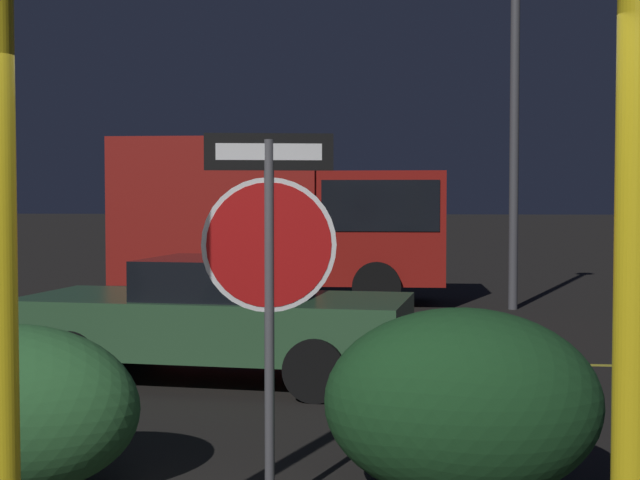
{
  "coord_description": "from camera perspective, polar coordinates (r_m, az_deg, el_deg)",
  "views": [
    {
      "loc": [
        0.59,
        -3.53,
        1.87
      ],
      "look_at": [
        -0.37,
        4.96,
        1.5
      ],
      "focal_mm": 50.0,
      "sensor_mm": 36.0,
      "label": 1
    }
  ],
  "objects": [
    {
      "name": "road_center_stripe",
      "position": [
        10.58,
        3.2,
        -7.71
      ],
      "size": [
        36.94,
        0.12,
        0.01
      ],
      "primitive_type": "cube",
      "color": "gold",
      "rests_on": "ground_plane"
    },
    {
      "name": "stop_sign",
      "position": [
        5.32,
        -3.27,
        -0.53
      ],
      "size": [
        0.8,
        0.16,
        2.28
      ],
      "rotation": [
        0.0,
        0.0,
        0.18
      ],
      "color": "#4C4C51",
      "rests_on": "ground_plane"
    },
    {
      "name": "yellow_pole_left",
      "position": [
        4.1,
        -19.73,
        -2.48
      ],
      "size": [
        0.14,
        0.14,
        3.06
      ],
      "primitive_type": "cylinder",
      "color": "yellow",
      "rests_on": "ground_plane"
    },
    {
      "name": "yellow_pole_right",
      "position": [
        3.23,
        19.43,
        -6.49
      ],
      "size": [
        0.14,
        0.14,
        2.75
      ],
      "primitive_type": "cylinder",
      "color": "yellow",
      "rests_on": "ground_plane"
    },
    {
      "name": "hedge_bush_1",
      "position": [
        6.16,
        -18.86,
        -10.13
      ],
      "size": [
        1.62,
        0.99,
        1.08
      ],
      "primitive_type": "ellipsoid",
      "color": "#2D6633",
      "rests_on": "ground_plane"
    },
    {
      "name": "hedge_bush_2",
      "position": [
        5.75,
        9.07,
        -10.31
      ],
      "size": [
        1.74,
        1.12,
        1.21
      ],
      "primitive_type": "ellipsoid",
      "color": "#19421E",
      "rests_on": "ground_plane"
    },
    {
      "name": "passing_car_2",
      "position": [
        9.42,
        -6.56,
        -4.91
      ],
      "size": [
        4.2,
        2.09,
        1.28
      ],
      "rotation": [
        0.0,
        0.0,
        1.48
      ],
      "color": "#335B38",
      "rests_on": "ground_plane"
    },
    {
      "name": "delivery_truck",
      "position": [
        16.49,
        -2.46,
        1.55
      ],
      "size": [
        6.01,
        2.63,
        3.01
      ],
      "rotation": [
        0.0,
        0.0,
        -1.54
      ],
      "color": "maroon",
      "rests_on": "ground_plane"
    },
    {
      "name": "street_lamp",
      "position": [
        15.95,
        12.37,
        10.78
      ],
      "size": [
        0.45,
        0.45,
        6.46
      ],
      "color": "#4C4C51",
      "rests_on": "ground_plane"
    }
  ]
}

